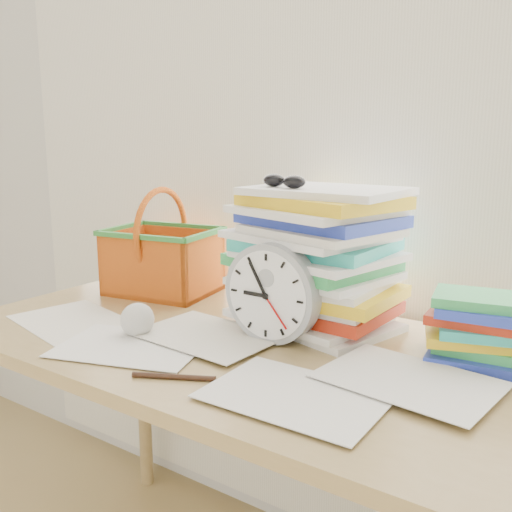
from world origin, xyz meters
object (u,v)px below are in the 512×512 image
Objects in this scene: book_stack at (488,328)px; basket at (162,242)px; paper_stack at (316,258)px; clock at (272,293)px; desk at (249,373)px.

basket reaches higher than book_stack.
paper_stack is 1.56× the size of book_stack.
basket is at bearing 160.86° from clock.
desk is at bearing -33.72° from basket.
basket is (-0.89, 0.02, 0.08)m from book_stack.
paper_stack is at bearing 69.90° from desk.
clock is 0.74× the size of basket.
clock is 0.93× the size of book_stack.
basket reaches higher than clock.
clock is at bearing -97.93° from paper_stack.
desk is 0.19m from clock.
clock reaches higher than book_stack.
desk is 0.31m from paper_stack.
paper_stack is 0.16m from clock.
paper_stack is at bearing -11.36° from basket.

